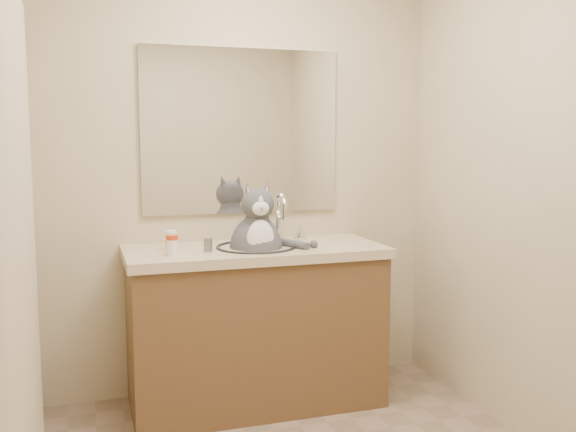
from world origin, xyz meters
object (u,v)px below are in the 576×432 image
Objects in this scene: cat at (257,244)px; pill_bottle_redcap at (172,245)px; pill_bottle_orange at (171,241)px; grey_canister at (208,245)px.

pill_bottle_redcap is at bearing -166.25° from cat.
pill_bottle_orange is (-0.43, 0.05, 0.03)m from cat.
grey_canister is (-0.26, -0.03, 0.02)m from cat.
pill_bottle_redcap is (-0.45, -0.09, 0.03)m from cat.
pill_bottle_orange is at bearing 175.40° from cat.
cat is 0.46m from pill_bottle_redcap.
cat is at bearing -6.87° from pill_bottle_orange.
grey_canister is at bearing 16.99° from pill_bottle_redcap.
cat reaches higher than pill_bottle_orange.
cat is 5.37× the size of pill_bottle_orange.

